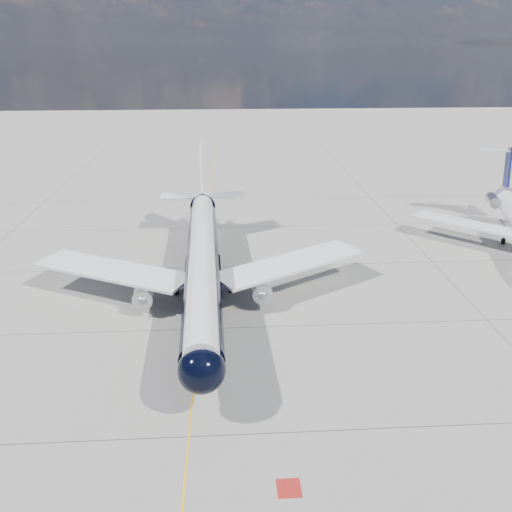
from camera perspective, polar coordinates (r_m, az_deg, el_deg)
name	(u,v)px	position (r m, az deg, el deg)	size (l,w,h in m)	color
ground	(205,252)	(69.05, -5.83, 0.41)	(320.00, 320.00, 0.00)	#99968E
taxiway_centerline	(204,267)	(64.47, -5.98, -1.31)	(0.16, 160.00, 0.01)	#FFAD0D
red_marking	(289,488)	(35.77, 3.78, -24.95)	(1.60, 1.60, 0.01)	maroon
main_airliner	(202,259)	(56.46, -6.14, -0.29)	(38.83, 47.25, 13.66)	black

